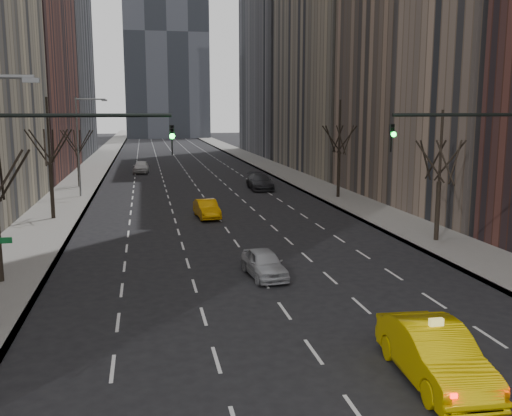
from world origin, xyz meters
TOP-DOWN VIEW (x-y plane):
  - sidewalk_left at (-12.25, 70.00)m, footprint 4.50×320.00m
  - sidewalk_right at (12.25, 70.00)m, footprint 4.50×320.00m
  - tree_lw_c at (-12.00, 34.00)m, footprint 3.36×3.50m
  - tree_lw_d at (-12.00, 52.00)m, footprint 3.36×3.50m
  - tree_rw_b at (12.00, 22.00)m, footprint 3.36×3.50m
  - tree_rw_c at (12.00, 40.00)m, footprint 3.36×3.50m
  - traffic_mast_left at (-9.11, 12.00)m, footprint 6.69×0.39m
  - traffic_mast_right at (9.11, 12.00)m, footprint 6.69×0.39m
  - streetlight_far at (-10.84, 45.00)m, footprint 2.83×0.22m
  - taxi_sedan at (2.89, 5.33)m, footprint 2.11×5.30m
  - silver_sedan_ahead at (0.19, 16.83)m, footprint 1.91×4.03m
  - far_taxi at (-0.85, 32.72)m, footprint 1.79×4.24m
  - far_suv_grey at (6.18, 47.35)m, footprint 2.31×5.46m
  - far_car_white at (-5.74, 65.58)m, footprint 2.16×4.80m

SIDE VIEW (x-z plane):
  - sidewalk_left at x=-12.25m, z-range 0.00..0.15m
  - sidewalk_right at x=12.25m, z-range 0.00..0.15m
  - silver_sedan_ahead at x=0.19m, z-range 0.00..1.33m
  - far_taxi at x=-0.85m, z-range 0.00..1.36m
  - far_suv_grey at x=6.18m, z-range 0.00..1.57m
  - far_car_white at x=-5.74m, z-range 0.00..1.60m
  - taxi_sedan at x=2.89m, z-range 0.00..1.71m
  - tree_lw_d at x=-12.00m, z-range -0.12..7.24m
  - tree_rw_b at x=12.00m, z-range -0.19..7.63m
  - tree_lw_c at x=-12.00m, z-range -0.33..8.41m
  - tree_rw_c at x=12.00m, z-range -0.33..8.41m
  - traffic_mast_left at x=-9.11m, z-range 1.49..9.49m
  - traffic_mast_right at x=9.11m, z-range 1.49..9.49m
  - streetlight_far at x=-10.84m, z-range 1.12..10.12m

